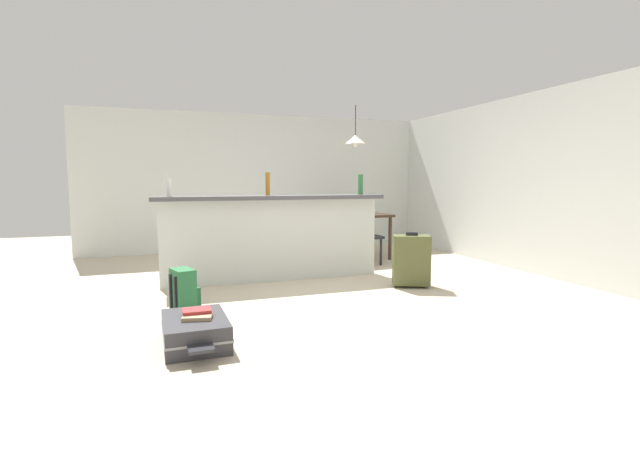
% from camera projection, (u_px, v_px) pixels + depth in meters
% --- Properties ---
extents(ground_plane, '(13.00, 13.00, 0.05)m').
position_uv_depth(ground_plane, '(318.00, 284.00, 5.85)').
color(ground_plane, beige).
extents(wall_back, '(6.60, 0.10, 2.50)m').
position_uv_depth(wall_back, '(266.00, 183.00, 8.58)').
color(wall_back, silver).
rests_on(wall_back, ground_plane).
extents(wall_right, '(0.10, 6.00, 2.50)m').
position_uv_depth(wall_right, '(501.00, 183.00, 6.98)').
color(wall_right, silver).
rests_on(wall_right, ground_plane).
extents(partition_half_wall, '(2.80, 0.20, 1.05)m').
position_uv_depth(partition_half_wall, '(273.00, 240.00, 5.91)').
color(partition_half_wall, silver).
rests_on(partition_half_wall, ground_plane).
extents(bar_countertop, '(2.96, 0.40, 0.05)m').
position_uv_depth(bar_countertop, '(272.00, 197.00, 5.85)').
color(bar_countertop, '#4C4C51').
rests_on(bar_countertop, partition_half_wall).
extents(bottle_white, '(0.06, 0.06, 0.22)m').
position_uv_depth(bottle_white, '(169.00, 187.00, 5.44)').
color(bottle_white, silver).
rests_on(bottle_white, bar_countertop).
extents(bottle_amber, '(0.06, 0.06, 0.30)m').
position_uv_depth(bottle_amber, '(268.00, 184.00, 5.87)').
color(bottle_amber, '#9E661E').
rests_on(bottle_amber, bar_countertop).
extents(bottle_green, '(0.07, 0.07, 0.27)m').
position_uv_depth(bottle_green, '(361.00, 184.00, 6.29)').
color(bottle_green, '#2D6B38').
rests_on(bottle_green, bar_countertop).
extents(dining_table, '(1.10, 0.80, 0.74)m').
position_uv_depth(dining_table, '(354.00, 220.00, 7.58)').
color(dining_table, '#332319').
rests_on(dining_table, ground_plane).
extents(dining_chair_near_partition, '(0.43, 0.43, 0.93)m').
position_uv_depth(dining_chair_near_partition, '(364.00, 231.00, 7.09)').
color(dining_chair_near_partition, black).
rests_on(dining_chair_near_partition, ground_plane).
extents(dining_chair_far_side, '(0.40, 0.40, 0.93)m').
position_uv_depth(dining_chair_far_side, '(346.00, 224.00, 8.17)').
color(dining_chair_far_side, black).
rests_on(dining_chair_far_side, ground_plane).
extents(pendant_lamp, '(0.34, 0.34, 0.66)m').
position_uv_depth(pendant_lamp, '(355.00, 139.00, 7.40)').
color(pendant_lamp, black).
extents(suitcase_flat_charcoal, '(0.51, 0.84, 0.22)m').
position_uv_depth(suitcase_flat_charcoal, '(195.00, 331.00, 3.60)').
color(suitcase_flat_charcoal, '#38383D').
rests_on(suitcase_flat_charcoal, ground_plane).
extents(backpack_green, '(0.30, 0.32, 0.42)m').
position_uv_depth(backpack_green, '(184.00, 290.00, 4.55)').
color(backpack_green, '#286B3D').
rests_on(backpack_green, ground_plane).
extents(suitcase_upright_olive, '(0.50, 0.39, 0.67)m').
position_uv_depth(suitcase_upright_olive, '(411.00, 260.00, 5.55)').
color(suitcase_upright_olive, '#51562D').
rests_on(suitcase_upright_olive, ground_plane).
extents(book_stack, '(0.25, 0.26, 0.06)m').
position_uv_depth(book_stack, '(197.00, 314.00, 3.59)').
color(book_stack, tan).
rests_on(book_stack, suitcase_flat_charcoal).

